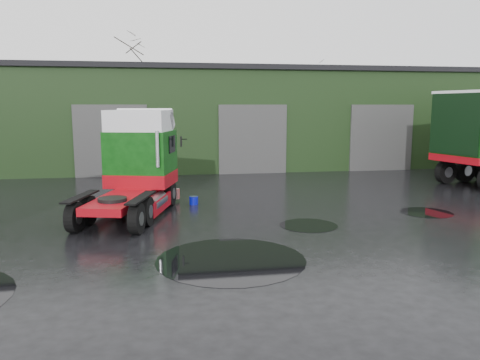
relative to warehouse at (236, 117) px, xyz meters
The scene contains 9 objects.
ground 20.35m from the warehouse, 95.71° to the right, with size 100.00×100.00×0.00m, color black.
warehouse is the anchor object (origin of this frame).
hero_tractor 17.38m from the warehouse, 112.02° to the right, with size 2.61×6.14×3.82m, color #0A440C, non-canonical shape.
wash_bucket 15.14m from the warehouse, 105.84° to the right, with size 0.35×0.35×0.32m, color #070C9E.
tree_back_a 12.90m from the warehouse, 128.66° to the left, with size 4.40×4.40×9.50m, color black, non-canonical shape.
tree_back_b 12.82m from the warehouse, 51.34° to the left, with size 4.40×4.40×7.50m, color black, non-canonical shape.
puddle_0 21.86m from the warehouse, 99.56° to the right, with size 3.88×3.88×0.01m, color black.
puddle_1 18.04m from the warehouse, 75.71° to the right, with size 1.90×1.90×0.01m, color black.
puddle_4 18.56m from the warehouse, 91.64° to the right, with size 1.92×1.92×0.01m, color black.
Camera 1 is at (-3.30, -12.77, 3.92)m, focal length 35.00 mm.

